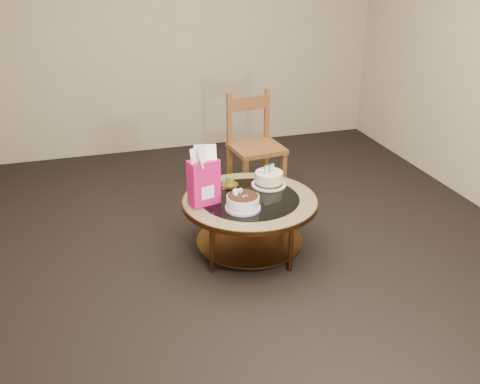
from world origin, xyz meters
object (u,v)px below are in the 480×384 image
object	(u,v)px
gift_bag	(204,176)
dining_chair	(255,145)
decorated_cake	(243,203)
cream_cake	(269,179)
coffee_table	(250,208)

from	to	relation	value
gift_bag	dining_chair	world-z (taller)	dining_chair
decorated_cake	cream_cake	xyz separation A→B (m)	(0.32, 0.34, 0.01)
dining_chair	gift_bag	bearing A→B (deg)	-131.81
cream_cake	dining_chair	size ratio (longest dim) A/B	0.28
coffee_table	decorated_cake	distance (m)	0.23
gift_bag	dining_chair	size ratio (longest dim) A/B	0.45
coffee_table	cream_cake	distance (m)	0.31
cream_cake	dining_chair	world-z (taller)	dining_chair
coffee_table	decorated_cake	world-z (taller)	decorated_cake
cream_cake	dining_chair	bearing A→B (deg)	61.35
gift_bag	cream_cake	bearing A→B (deg)	1.55
coffee_table	dining_chair	bearing A→B (deg)	70.03
coffee_table	decorated_cake	bearing A→B (deg)	-123.59
cream_cake	gift_bag	xyz separation A→B (m)	(-0.56, -0.17, 0.16)
decorated_cake	dining_chair	world-z (taller)	dining_chair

